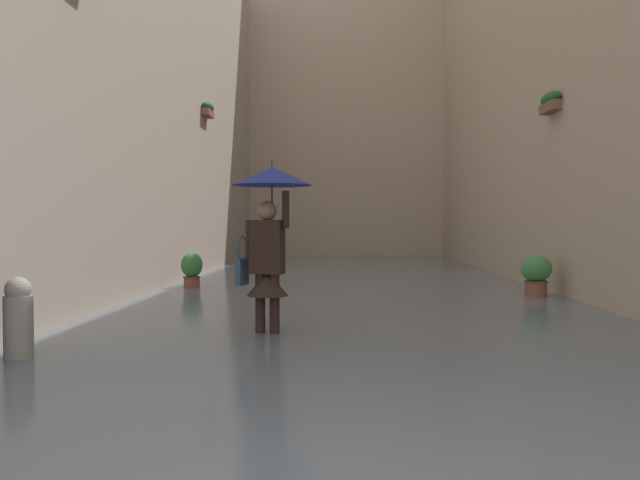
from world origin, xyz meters
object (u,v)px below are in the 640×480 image
at_px(person_wading, 269,220).
at_px(potted_plant_mid_right, 192,271).
at_px(potted_plant_near_left, 536,276).
at_px(mooring_bollard, 18,325).

xyz_separation_m(person_wading, potted_plant_mid_right, (2.16, -5.00, -1.01)).
height_order(person_wading, potted_plant_near_left, person_wading).
height_order(potted_plant_mid_right, mooring_bollard, mooring_bollard).
height_order(person_wading, mooring_bollard, person_wading).
relative_size(potted_plant_near_left, mooring_bollard, 0.94).
relative_size(potted_plant_near_left, potted_plant_mid_right, 1.03).
xyz_separation_m(potted_plant_mid_right, mooring_bollard, (0.11, 6.40, -0.01)).
bearing_deg(potted_plant_near_left, person_wading, 41.40).
bearing_deg(person_wading, potted_plant_mid_right, -66.60).
height_order(person_wading, potted_plant_mid_right, person_wading).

